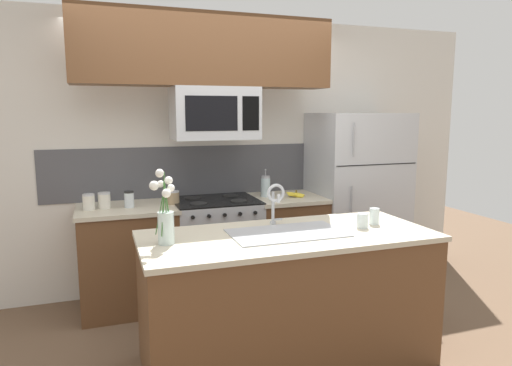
# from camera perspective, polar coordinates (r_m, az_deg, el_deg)

# --- Properties ---
(ground_plane) EXTENTS (10.00, 10.00, 0.00)m
(ground_plane) POSITION_cam_1_polar(r_m,az_deg,el_deg) (3.65, -1.26, -19.08)
(ground_plane) COLOR brown
(rear_partition) EXTENTS (5.20, 0.10, 2.60)m
(rear_partition) POSITION_cam_1_polar(r_m,az_deg,el_deg) (4.56, -2.67, 3.67)
(rear_partition) COLOR silver
(rear_partition) RESTS_ON ground
(splash_band) EXTENTS (3.01, 0.01, 0.48)m
(splash_band) POSITION_cam_1_polar(r_m,az_deg,el_deg) (4.44, -6.17, 1.55)
(splash_band) COLOR #4C4C51
(splash_band) RESTS_ON rear_partition
(back_counter_left) EXTENTS (0.83, 0.65, 0.91)m
(back_counter_left) POSITION_cam_1_polar(r_m,az_deg,el_deg) (4.17, -15.61, -8.99)
(back_counter_left) COLOR brown
(back_counter_left) RESTS_ON ground
(back_counter_right) EXTENTS (0.68, 0.65, 0.91)m
(back_counter_right) POSITION_cam_1_polar(r_m,az_deg,el_deg) (4.50, 3.78, -7.37)
(back_counter_right) COLOR brown
(back_counter_right) RESTS_ON ground
(stove_range) EXTENTS (0.76, 0.64, 0.93)m
(stove_range) POSITION_cam_1_polar(r_m,az_deg,el_deg) (4.28, -5.02, -8.15)
(stove_range) COLOR #B7BABF
(stove_range) RESTS_ON ground
(microwave) EXTENTS (0.74, 0.40, 0.45)m
(microwave) POSITION_cam_1_polar(r_m,az_deg,el_deg) (4.07, -5.18, 8.66)
(microwave) COLOR #B7BABF
(upper_cabinet_band) EXTENTS (2.21, 0.34, 0.60)m
(upper_cabinet_band) POSITION_cam_1_polar(r_m,az_deg,el_deg) (4.06, -6.29, 16.11)
(upper_cabinet_band) COLOR brown
(refrigerator) EXTENTS (0.90, 0.74, 1.70)m
(refrigerator) POSITION_cam_1_polar(r_m,az_deg,el_deg) (4.77, 12.32, -1.74)
(refrigerator) COLOR #B7BABF
(refrigerator) RESTS_ON ground
(storage_jar_tall) EXTENTS (0.10, 0.10, 0.13)m
(storage_jar_tall) POSITION_cam_1_polar(r_m,az_deg,el_deg) (4.02, -20.18, -2.23)
(storage_jar_tall) COLOR silver
(storage_jar_tall) RESTS_ON back_counter_left
(storage_jar_medium) EXTENTS (0.10, 0.10, 0.14)m
(storage_jar_medium) POSITION_cam_1_polar(r_m,az_deg,el_deg) (4.04, -18.44, -2.07)
(storage_jar_medium) COLOR silver
(storage_jar_medium) RESTS_ON back_counter_left
(storage_jar_short) EXTENTS (0.08, 0.08, 0.14)m
(storage_jar_short) POSITION_cam_1_polar(r_m,az_deg,el_deg) (4.01, -15.57, -1.98)
(storage_jar_short) COLOR silver
(storage_jar_short) RESTS_ON back_counter_left
(storage_jar_squat) EXTENTS (0.11, 0.11, 0.12)m
(storage_jar_squat) POSITION_cam_1_polar(r_m,az_deg,el_deg) (4.08, -10.32, -1.80)
(storage_jar_squat) COLOR #997F5B
(storage_jar_squat) RESTS_ON back_counter_left
(banana_bunch) EXTENTS (0.19, 0.16, 0.08)m
(banana_bunch) POSITION_cam_1_polar(r_m,az_deg,el_deg) (4.36, 5.05, -1.46)
(banana_bunch) COLOR yellow
(banana_bunch) RESTS_ON back_counter_right
(french_press) EXTENTS (0.09, 0.09, 0.27)m
(french_press) POSITION_cam_1_polar(r_m,az_deg,el_deg) (4.36, 1.19, -0.41)
(french_press) COLOR silver
(french_press) RESTS_ON back_counter_right
(island_counter) EXTENTS (1.96, 0.85, 0.91)m
(island_counter) POSITION_cam_1_polar(r_m,az_deg,el_deg) (3.22, 3.94, -14.12)
(island_counter) COLOR brown
(island_counter) RESTS_ON ground
(kitchen_sink) EXTENTS (0.76, 0.44, 0.16)m
(kitchen_sink) POSITION_cam_1_polar(r_m,az_deg,el_deg) (3.09, 3.88, -7.54)
(kitchen_sink) COLOR #ADAFB5
(kitchen_sink) RESTS_ON island_counter
(sink_faucet) EXTENTS (0.14, 0.14, 0.31)m
(sink_faucet) POSITION_cam_1_polar(r_m,az_deg,el_deg) (3.22, 2.42, -1.95)
(sink_faucet) COLOR #B7BABF
(sink_faucet) RESTS_ON island_counter
(drinking_glass) EXTENTS (0.08, 0.08, 0.10)m
(drinking_glass) POSITION_cam_1_polar(r_m,az_deg,el_deg) (3.28, 13.17, -4.60)
(drinking_glass) COLOR silver
(drinking_glass) RESTS_ON island_counter
(spare_glass) EXTENTS (0.07, 0.07, 0.12)m
(spare_glass) POSITION_cam_1_polar(r_m,az_deg,el_deg) (3.40, 14.56, -4.05)
(spare_glass) COLOR silver
(spare_glass) RESTS_ON island_counter
(flower_vase) EXTENTS (0.15, 0.16, 0.47)m
(flower_vase) POSITION_cam_1_polar(r_m,az_deg,el_deg) (2.84, -11.28, -4.45)
(flower_vase) COLOR silver
(flower_vase) RESTS_ON island_counter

